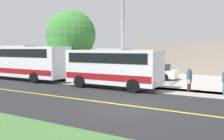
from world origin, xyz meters
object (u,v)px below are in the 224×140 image
object	(u,v)px
street_light_pole	(122,22)
tree_curbside	(71,35)
transit_bus_rear	(19,61)
pedestrian_waiting	(189,79)
shuttle_bus_front	(114,66)
parked_car_near	(154,72)

from	to	relation	value
street_light_pole	tree_curbside	size ratio (longest dim) A/B	1.35
transit_bus_rear	street_light_pole	xyz separation A→B (m)	(-0.37, 10.71, 3.08)
transit_bus_rear	tree_curbside	distance (m)	5.47
pedestrian_waiting	shuttle_bus_front	bearing A→B (deg)	-78.13
shuttle_bus_front	tree_curbside	size ratio (longest dim) A/B	1.08
parked_car_near	shuttle_bus_front	bearing A→B (deg)	-8.03
shuttle_bus_front	street_light_pole	size ratio (longest dim) A/B	0.80
shuttle_bus_front	transit_bus_rear	xyz separation A→B (m)	(0.04, -10.19, 0.14)
transit_bus_rear	parked_car_near	distance (m)	12.79
shuttle_bus_front	parked_car_near	world-z (taller)	shuttle_bus_front
parked_car_near	tree_curbside	world-z (taller)	tree_curbside
tree_curbside	transit_bus_rear	bearing A→B (deg)	-54.01
pedestrian_waiting	parked_car_near	bearing A→B (deg)	-140.27
street_light_pole	parked_car_near	distance (m)	7.24
transit_bus_rear	pedestrian_waiting	xyz separation A→B (m)	(-1.13, 15.38, -0.88)
transit_bus_rear	tree_curbside	size ratio (longest dim) A/B	1.66
street_light_pole	tree_curbside	world-z (taller)	street_light_pole
pedestrian_waiting	tree_curbside	size ratio (longest dim) A/B	0.24
shuttle_bus_front	pedestrian_waiting	bearing A→B (deg)	101.87
shuttle_bus_front	transit_bus_rear	distance (m)	10.19
transit_bus_rear	pedestrian_waiting	bearing A→B (deg)	94.21
pedestrian_waiting	street_light_pole	world-z (taller)	street_light_pole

